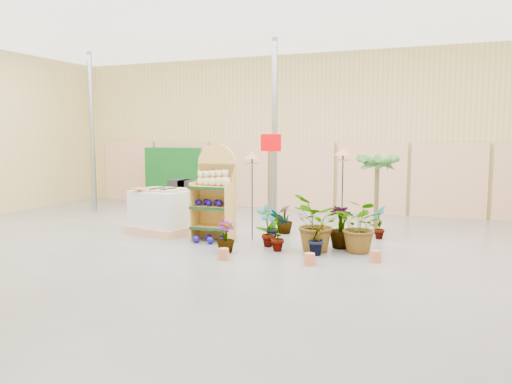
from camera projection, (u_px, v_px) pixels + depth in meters
room at (231, 133)px, 9.77m from camera, size 15.20×12.10×4.70m
display_shelf at (215, 196)px, 10.38m from camera, size 0.86×0.56×2.00m
teddy_bears at (214, 179)px, 10.24m from camera, size 0.74×0.20×0.33m
gazing_balls_shelf at (213, 203)px, 10.29m from camera, size 0.73×0.25×0.14m
gazing_balls_floor at (209, 239)px, 10.12m from camera, size 0.63×0.39×0.15m
pallet_stack at (163, 211)px, 11.15m from camera, size 1.56×1.39×0.99m
charcoal_planters at (186, 199)px, 13.22m from camera, size 0.80×0.50×1.00m
trellis_stock at (176, 177)px, 15.26m from camera, size 2.00×0.30×1.80m
offer_sign at (271, 161)px, 11.72m from camera, size 0.50×0.08×2.20m
bird_table_front at (252, 158)px, 10.25m from camera, size 0.34×0.34×1.83m
bird_table_right at (343, 155)px, 9.90m from camera, size 0.34×0.34×1.92m
bird_table_back at (207, 149)px, 14.11m from camera, size 0.34×0.34×1.91m
palm at (377, 162)px, 10.85m from camera, size 0.70×0.70×1.85m
potted_plant_0 at (267, 226)px, 9.72m from camera, size 0.53×0.51×0.83m
potted_plant_2 at (317, 223)px, 9.29m from camera, size 1.19×1.25×1.08m
potted_plant_3 at (341, 226)px, 9.63m from camera, size 0.51×0.51×0.84m
potted_plant_4 at (379, 222)px, 10.47m from camera, size 0.40×0.45×0.71m
potted_plant_5 at (273, 227)px, 10.30m from camera, size 0.41×0.40×0.58m
potted_plant_7 at (226, 237)px, 9.24m from camera, size 0.46×0.46×0.58m
potted_plant_8 at (278, 230)px, 9.34m from camera, size 0.52×0.49×0.81m
potted_plant_9 at (317, 238)px, 9.05m from camera, size 0.37×0.41×0.63m
potted_plant_10 at (361, 226)px, 9.23m from camera, size 1.08×1.01×0.99m
potted_plant_11 at (284, 219)px, 11.05m from camera, size 0.50×0.50×0.65m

